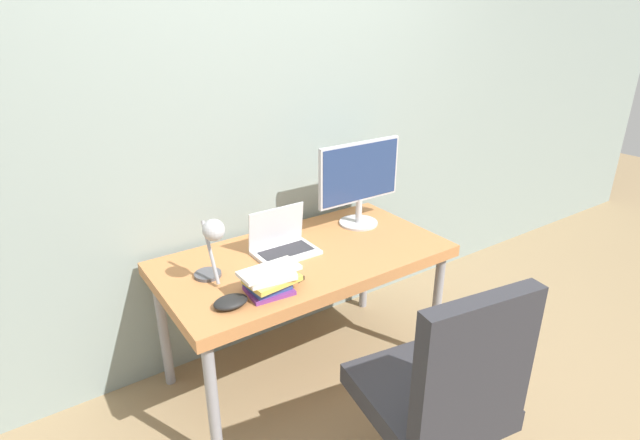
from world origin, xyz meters
TOP-DOWN VIEW (x-y plane):
  - ground_plane at (0.00, 0.00)m, footprint 12.00×12.00m
  - wall_back at (0.00, 0.81)m, footprint 8.00×0.05m
  - desk at (0.00, 0.37)m, footprint 1.43×0.75m
  - laptop at (-0.08, 0.45)m, footprint 0.31×0.21m
  - monitor at (0.46, 0.52)m, footprint 0.53×0.22m
  - desk_lamp at (-0.48, 0.34)m, footprint 0.12×0.23m
  - office_chair at (-0.01, -0.57)m, footprint 0.62×0.62m
  - book_stack at (-0.32, 0.15)m, footprint 0.26×0.18m
  - tv_remote at (-0.18, 0.23)m, footprint 0.08×0.17m
  - game_controller at (-0.51, 0.15)m, footprint 0.15×0.11m

SIDE VIEW (x-z plane):
  - ground_plane at x=0.00m, z-range 0.00..0.00m
  - office_chair at x=-0.01m, z-range 0.04..1.05m
  - desk at x=0.00m, z-range 0.29..1.00m
  - tv_remote at x=-0.18m, z-range 0.71..0.73m
  - game_controller at x=-0.51m, z-range 0.71..0.75m
  - laptop at x=-0.08m, z-range 0.64..0.86m
  - book_stack at x=-0.32m, z-range 0.71..0.82m
  - desk_lamp at x=-0.48m, z-range 0.76..1.08m
  - monitor at x=0.46m, z-range 0.74..1.21m
  - wall_back at x=0.00m, z-range 0.00..2.60m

